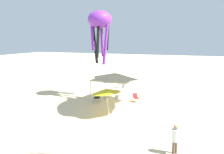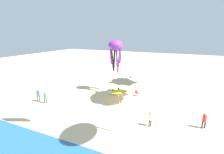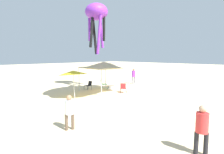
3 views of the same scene
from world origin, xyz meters
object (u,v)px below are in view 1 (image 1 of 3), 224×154
(beach_umbrella, at_px, (106,91))
(kite_octopus_purple, at_px, (100,22))
(folding_chair_left_of_tent, at_px, (136,97))
(cooler_box, at_px, (118,97))
(folding_chair_right_of_tent, at_px, (97,97))
(canopy_tent, at_px, (115,76))
(folding_chair_facing_ocean, at_px, (107,93))
(person_by_tent, at_px, (175,137))
(person_beachcomber, at_px, (124,80))

(beach_umbrella, bearing_deg, kite_octopus_purple, -62.22)
(folding_chair_left_of_tent, bearing_deg, cooler_box, 123.31)
(folding_chair_right_of_tent, xyz_separation_m, cooler_box, (-1.62, -1.52, -0.27))
(canopy_tent, distance_m, kite_octopus_purple, 5.30)
(folding_chair_facing_ocean, relative_size, person_by_tent, 0.51)
(canopy_tent, xyz_separation_m, person_by_tent, (-5.90, 7.63, -1.51))
(folding_chair_left_of_tent, distance_m, kite_octopus_purple, 7.85)
(folding_chair_left_of_tent, height_order, cooler_box, folding_chair_left_of_tent)
(canopy_tent, relative_size, person_beachcomber, 2.00)
(folding_chair_facing_ocean, xyz_separation_m, folding_chair_right_of_tent, (0.43, 1.54, 0.00))
(person_beachcomber, xyz_separation_m, person_by_tent, (-6.74, 13.25, -0.11))
(canopy_tent, height_order, folding_chair_right_of_tent, canopy_tent)
(folding_chair_facing_ocean, height_order, folding_chair_right_of_tent, same)
(canopy_tent, distance_m, folding_chair_right_of_tent, 2.60)
(canopy_tent, relative_size, person_by_tent, 2.24)
(canopy_tent, height_order, kite_octopus_purple, kite_octopus_purple)
(beach_umbrella, relative_size, folding_chair_right_of_tent, 2.90)
(kite_octopus_purple, bearing_deg, folding_chair_left_of_tent, 141.78)
(folding_chair_right_of_tent, distance_m, folding_chair_left_of_tent, 3.69)
(person_by_tent, bearing_deg, canopy_tent, 60.87)
(folding_chair_right_of_tent, relative_size, folding_chair_left_of_tent, 1.00)
(canopy_tent, height_order, person_beachcomber, canopy_tent)
(folding_chair_right_of_tent, xyz_separation_m, folding_chair_left_of_tent, (-3.50, -1.18, 0.00))
(folding_chair_facing_ocean, relative_size, person_beachcomber, 0.45)
(folding_chair_right_of_tent, distance_m, person_beachcomber, 6.25)
(person_beachcomber, distance_m, kite_octopus_purple, 8.10)
(canopy_tent, xyz_separation_m, cooler_box, (-0.03, -0.96, -2.26))
(canopy_tent, relative_size, beach_umbrella, 1.52)
(folding_chair_right_of_tent, height_order, cooler_box, folding_chair_right_of_tent)
(folding_chair_facing_ocean, xyz_separation_m, person_beachcomber, (-0.33, -4.64, 0.59))
(folding_chair_left_of_tent, bearing_deg, person_by_tent, -110.48)
(beach_umbrella, bearing_deg, folding_chair_right_of_tent, -55.91)
(canopy_tent, xyz_separation_m, person_beachcomber, (0.83, -5.62, -1.40))
(beach_umbrella, relative_size, cooler_box, 3.30)
(kite_octopus_purple, bearing_deg, person_beachcomber, -137.72)
(folding_chair_facing_ocean, height_order, folding_chair_left_of_tent, same)
(folding_chair_right_of_tent, bearing_deg, person_beachcomber, 80.72)
(canopy_tent, bearing_deg, folding_chair_facing_ocean, -40.13)
(folding_chair_left_of_tent, xyz_separation_m, person_by_tent, (-4.00, 8.25, 0.47))
(canopy_tent, bearing_deg, folding_chair_left_of_tent, -161.96)
(folding_chair_right_of_tent, distance_m, cooler_box, 2.24)
(folding_chair_left_of_tent, xyz_separation_m, kite_octopus_purple, (3.66, -0.07, 6.94))
(person_beachcomber, distance_m, person_by_tent, 14.86)
(person_beachcomber, bearing_deg, canopy_tent, 17.16)
(folding_chair_left_of_tent, distance_m, person_by_tent, 9.18)
(folding_chair_left_of_tent, xyz_separation_m, person_beachcomber, (2.74, -5.00, 0.59))
(folding_chair_facing_ocean, distance_m, person_by_tent, 11.15)
(canopy_tent, distance_m, person_by_tent, 9.77)
(canopy_tent, distance_m, folding_chair_left_of_tent, 2.82)
(folding_chair_left_of_tent, height_order, kite_octopus_purple, kite_octopus_purple)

